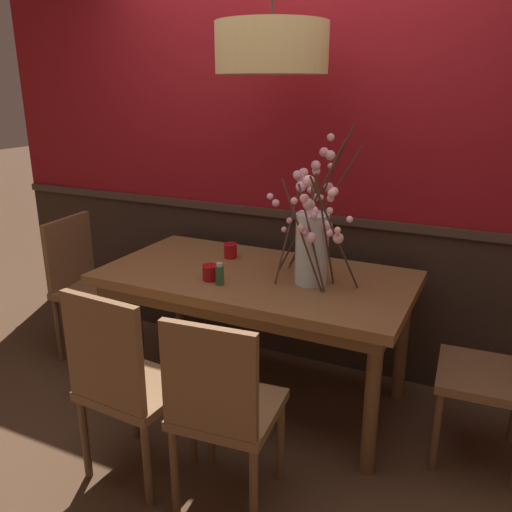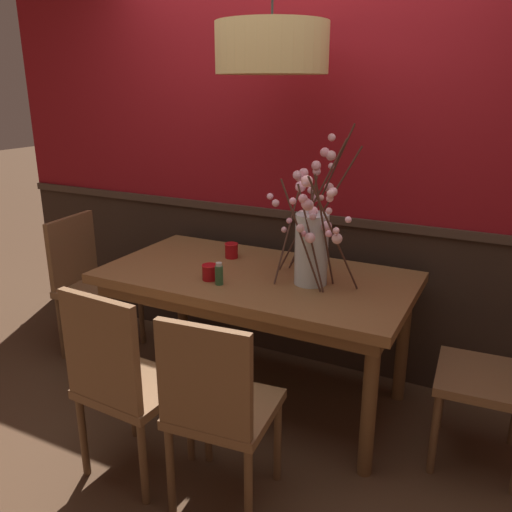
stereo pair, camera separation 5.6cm
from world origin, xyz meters
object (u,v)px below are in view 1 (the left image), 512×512
at_px(chair_far_side_left, 271,264).
at_px(chair_head_west_end, 86,279).
at_px(candle_holder_nearer_edge, 231,251).
at_px(chair_far_side_right, 341,278).
at_px(condiment_bottle, 220,274).
at_px(chair_head_east_end, 502,367).
at_px(dining_table, 256,288).
at_px(pendant_lamp, 272,48).
at_px(chair_near_side_left, 124,380).
at_px(vase_with_blossoms, 312,239).
at_px(candle_holder_nearer_center, 210,272).
at_px(chair_near_side_right, 222,405).

relative_size(chair_far_side_left, chair_head_west_end, 0.96).
bearing_deg(candle_holder_nearer_edge, chair_far_side_right, 52.58).
height_order(chair_head_west_end, condiment_bottle, chair_head_west_end).
bearing_deg(condiment_bottle, chair_head_east_end, 9.78).
bearing_deg(condiment_bottle, chair_far_side_left, 100.43).
distance_m(chair_head_east_end, condiment_bottle, 1.44).
height_order(dining_table, chair_head_west_end, chair_head_west_end).
xyz_separation_m(chair_far_side_left, pendant_lamp, (0.35, -0.81, 1.43)).
distance_m(condiment_bottle, pendant_lamp, 1.16).
relative_size(chair_near_side_left, pendant_lamp, 0.93).
xyz_separation_m(chair_far_side_right, condiment_bottle, (-0.34, -1.07, 0.32)).
distance_m(dining_table, chair_near_side_left, 0.93).
relative_size(chair_far_side_left, vase_with_blossoms, 1.11).
relative_size(candle_holder_nearer_center, pendant_lamp, 0.08).
relative_size(vase_with_blossoms, candle_holder_nearer_edge, 8.93).
height_order(chair_far_side_right, candle_holder_nearer_center, chair_far_side_right).
bearing_deg(chair_far_side_right, condiment_bottle, -107.54).
relative_size(chair_head_east_end, vase_with_blossoms, 1.12).
bearing_deg(candle_holder_nearer_edge, chair_head_east_end, -6.69).
relative_size(chair_head_east_end, candle_holder_nearer_edge, 9.95).
bearing_deg(candle_holder_nearer_edge, vase_with_blossoms, -17.03).
height_order(vase_with_blossoms, candle_holder_nearer_center, vase_with_blossoms).
distance_m(vase_with_blossoms, condiment_bottle, 0.51).
bearing_deg(pendant_lamp, condiment_bottle, -114.96).
distance_m(vase_with_blossoms, candle_holder_nearer_center, 0.57).
bearing_deg(chair_near_side_left, candle_holder_nearer_center, 85.37).
height_order(candle_holder_nearer_edge, condiment_bottle, condiment_bottle).
bearing_deg(chair_head_east_end, chair_near_side_left, -149.88).
xyz_separation_m(vase_with_blossoms, condiment_bottle, (-0.42, -0.24, -0.18)).
height_order(dining_table, chair_far_side_right, chair_far_side_right).
xyz_separation_m(chair_near_side_left, pendant_lamp, (0.28, 0.95, 1.42)).
xyz_separation_m(chair_far_side_left, condiment_bottle, (0.21, -1.12, 0.32)).
bearing_deg(chair_head_west_end, vase_with_blossoms, -0.64).
relative_size(chair_far_side_right, chair_far_side_left, 0.98).
height_order(chair_head_east_end, candle_holder_nearer_center, chair_head_east_end).
bearing_deg(chair_near_side_left, chair_far_side_left, 92.31).
xyz_separation_m(chair_far_side_left, chair_head_west_end, (-0.98, -0.86, 0.02)).
bearing_deg(condiment_bottle, chair_head_west_end, 167.63).
height_order(chair_head_east_end, pendant_lamp, pendant_lamp).
bearing_deg(chair_far_side_left, chair_head_west_end, -138.61).
bearing_deg(vase_with_blossoms, chair_far_side_right, 95.18).
relative_size(chair_near_side_left, vase_with_blossoms, 1.18).
relative_size(candle_holder_nearer_edge, pendant_lamp, 0.09).
xyz_separation_m(chair_far_side_left, vase_with_blossoms, (0.62, -0.88, 0.50)).
bearing_deg(candle_holder_nearer_edge, dining_table, -34.88).
height_order(candle_holder_nearer_center, candle_holder_nearer_edge, candle_holder_nearer_edge).
bearing_deg(chair_near_side_right, chair_head_east_end, 39.41).
distance_m(chair_near_side_left, candle_holder_nearer_center, 0.74).
distance_m(chair_head_west_end, candle_holder_nearer_edge, 1.07).
bearing_deg(chair_near_side_left, candle_holder_nearer_edge, 91.47).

